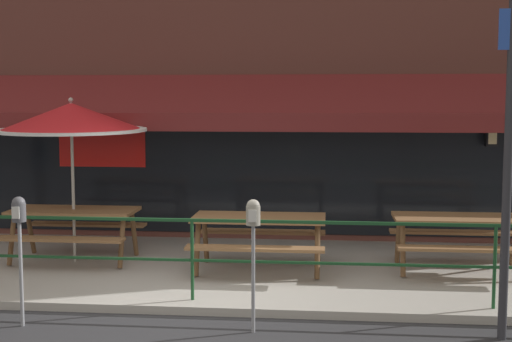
{
  "coord_description": "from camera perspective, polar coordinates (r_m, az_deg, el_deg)",
  "views": [
    {
      "loc": [
        1.57,
        -7.78,
        2.47
      ],
      "look_at": [
        0.62,
        1.6,
        1.5
      ],
      "focal_mm": 50.0,
      "sensor_mm": 36.0,
      "label": 1
    }
  ],
  "objects": [
    {
      "name": "patio_umbrella_left",
      "position": [
        10.53,
        -14.56,
        4.11
      ],
      "size": [
        2.14,
        2.14,
        2.38
      ],
      "color": "#B7B2A8",
      "rests_on": "patio_deck"
    },
    {
      "name": "restaurant_building",
      "position": [
        12.15,
        -1.7,
        11.21
      ],
      "size": [
        15.0,
        1.6,
        7.25
      ],
      "color": "brown",
      "rests_on": "ground"
    },
    {
      "name": "ground_plane",
      "position": [
        8.31,
        -5.49,
        -11.45
      ],
      "size": [
        120.0,
        120.0,
        0.0
      ],
      "primitive_type": "plane",
      "color": "#2D2D30"
    },
    {
      "name": "picnic_table_right",
      "position": [
        10.1,
        16.04,
        -4.41
      ],
      "size": [
        1.8,
        1.42,
        0.76
      ],
      "color": "brown",
      "rests_on": "patio_deck"
    },
    {
      "name": "patio_railing",
      "position": [
        8.39,
        -5.14,
        -5.63
      ],
      "size": [
        13.84,
        0.04,
        0.97
      ],
      "color": "#194723",
      "rests_on": "patio_deck"
    },
    {
      "name": "picnic_table_centre",
      "position": [
        9.75,
        0.25,
        -4.55
      ],
      "size": [
        1.8,
        1.42,
        0.76
      ],
      "color": "brown",
      "rests_on": "patio_deck"
    },
    {
      "name": "patio_deck",
      "position": [
        10.19,
        -3.28,
        -7.87
      ],
      "size": [
        15.0,
        4.0,
        0.1
      ],
      "primitive_type": "cube",
      "color": "#ADA89E",
      "rests_on": "ground"
    },
    {
      "name": "street_sign_pole",
      "position": [
        7.55,
        19.62,
        3.77
      ],
      "size": [
        0.28,
        0.09,
        4.36
      ],
      "color": "#2D2D33",
      "rests_on": "ground"
    },
    {
      "name": "picnic_table_left",
      "position": [
        10.67,
        -14.36,
        -3.82
      ],
      "size": [
        1.8,
        1.42,
        0.76
      ],
      "color": "brown",
      "rests_on": "patio_deck"
    },
    {
      "name": "parking_meter_far",
      "position": [
        7.44,
        -0.23,
        -4.36
      ],
      "size": [
        0.15,
        0.16,
        1.42
      ],
      "color": "gray",
      "rests_on": "ground"
    },
    {
      "name": "parking_meter_near",
      "position": [
        8.05,
        -18.42,
        -3.88
      ],
      "size": [
        0.15,
        0.16,
        1.42
      ],
      "color": "gray",
      "rests_on": "ground"
    }
  ]
}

